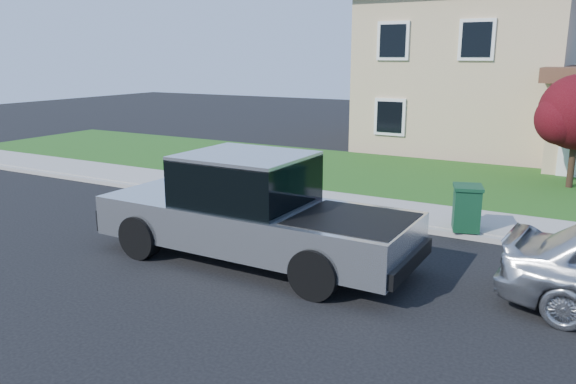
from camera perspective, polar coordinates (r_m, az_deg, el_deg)
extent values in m
plane|color=black|center=(11.68, 0.19, -6.45)|extent=(80.00, 80.00, 0.00)
cube|color=gray|center=(13.80, 9.69, -3.19)|extent=(40.00, 0.20, 0.12)
cube|color=gray|center=(14.80, 11.12, -2.04)|extent=(40.00, 2.00, 0.15)
cube|color=#184B15|center=(19.03, 15.35, 1.13)|extent=(40.00, 7.00, 0.10)
cube|color=tan|center=(27.14, 18.13, 11.27)|extent=(8.00, 9.00, 6.40)
cube|color=white|center=(23.30, 10.63, 14.86)|extent=(1.30, 0.10, 1.50)
cube|color=white|center=(22.48, 18.62, 14.46)|extent=(1.30, 0.10, 1.50)
cube|color=black|center=(23.42, 10.30, 7.51)|extent=(1.30, 0.10, 1.50)
cylinder|color=black|center=(11.79, -14.76, -4.42)|extent=(0.90, 0.35, 0.90)
cylinder|color=black|center=(13.26, -8.55, -2.10)|extent=(0.90, 0.35, 0.90)
cylinder|color=black|center=(9.56, 2.75, -8.27)|extent=(0.90, 0.35, 0.90)
cylinder|color=black|center=(11.32, 7.53, -4.83)|extent=(0.90, 0.35, 0.90)
cube|color=silver|center=(11.20, -3.52, -3.20)|extent=(6.41, 2.33, 0.81)
cube|color=black|center=(11.07, -4.31, 1.15)|extent=(2.38, 2.11, 0.95)
cube|color=silver|center=(10.98, -4.35, 3.66)|extent=(2.38, 2.11, 0.09)
cube|color=black|center=(10.12, 6.59, -2.86)|extent=(2.04, 1.93, 0.07)
cube|color=black|center=(13.23, -15.28, -1.73)|extent=(0.16, 2.13, 0.45)
cube|color=black|center=(9.95, 12.35, -6.98)|extent=(0.16, 2.13, 0.28)
cube|color=black|center=(12.57, -4.60, 2.12)|extent=(0.14, 0.25, 0.20)
imported|color=tan|center=(12.97, 2.09, -0.78)|extent=(0.64, 0.49, 1.57)
cylinder|color=tan|center=(12.80, 2.12, 2.71)|extent=(0.42, 0.42, 0.04)
cylinder|color=tan|center=(12.79, 2.12, 2.98)|extent=(0.21, 0.21, 0.15)
cylinder|color=black|center=(19.10, 26.87, 2.73)|extent=(0.20, 0.20, 1.56)
sphere|color=#470F14|center=(18.66, 26.07, 6.69)|extent=(1.56, 1.56, 1.56)
cube|color=#0F3820|center=(13.37, 17.68, -1.68)|extent=(0.74, 0.80, 0.95)
cube|color=#0F3820|center=(13.25, 17.84, 0.46)|extent=(0.81, 0.87, 0.08)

